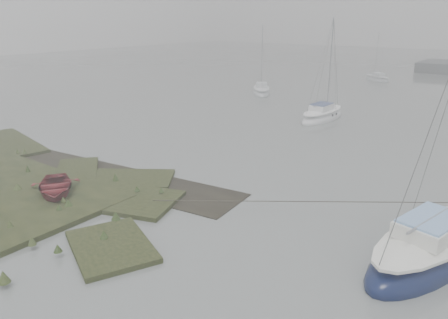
% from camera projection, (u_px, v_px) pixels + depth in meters
% --- Properties ---
extents(ground, '(160.00, 160.00, 0.00)m').
position_uv_depth(ground, '(379.00, 107.00, 38.80)').
color(ground, slate).
rests_on(ground, ground).
extents(sailboat_main, '(3.94, 7.50, 10.10)m').
position_uv_depth(sailboat_main, '(431.00, 249.00, 14.60)').
color(sailboat_main, '#0B1335').
rests_on(sailboat_main, ground).
extents(sailboat_white, '(2.09, 5.90, 8.24)m').
position_uv_depth(sailboat_white, '(322.00, 116.00, 34.24)').
color(sailboat_white, white).
rests_on(sailboat_white, ground).
extents(sailboat_far_a, '(4.39, 5.35, 7.45)m').
position_uv_depth(sailboat_far_a, '(261.00, 91.00, 45.58)').
color(sailboat_far_a, silver).
rests_on(sailboat_far_a, ground).
extents(sailboat_far_c, '(4.46, 3.90, 6.34)m').
position_uv_depth(sailboat_far_c, '(377.00, 79.00, 54.85)').
color(sailboat_far_c, '#ADB3B8').
rests_on(sailboat_far_c, ground).
extents(dinghy, '(3.75, 3.53, 0.63)m').
position_uv_depth(dinghy, '(55.00, 187.00, 19.32)').
color(dinghy, maroon).
rests_on(dinghy, marsh_bank).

